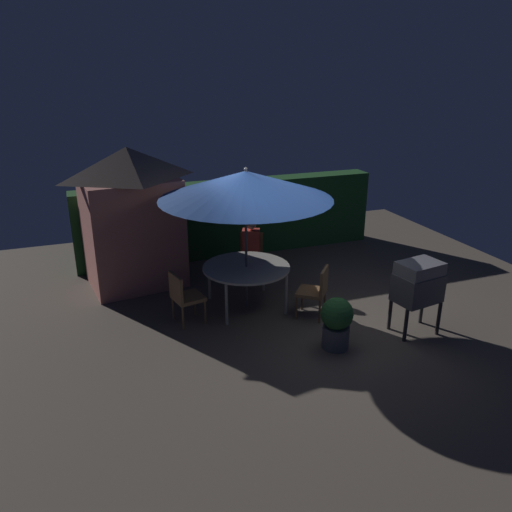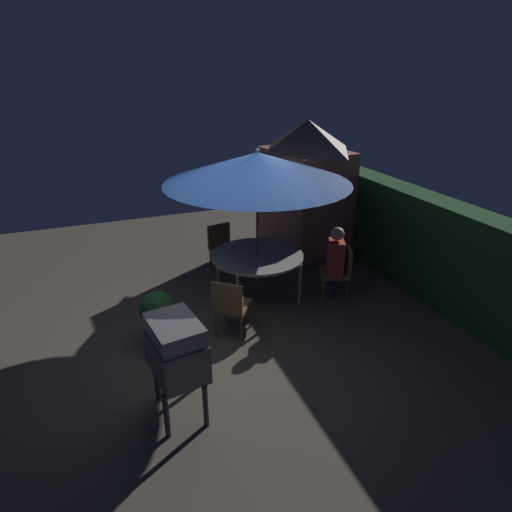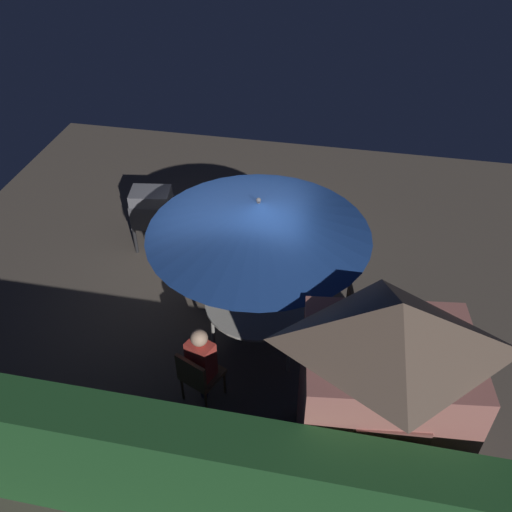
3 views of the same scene
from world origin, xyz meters
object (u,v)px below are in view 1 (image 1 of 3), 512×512
(chair_toward_hedge, at_px, (316,289))
(person_in_red, at_px, (251,241))
(chair_far_side, at_px, (183,295))
(patio_umbrella, at_px, (246,185))
(potted_plant_by_shed, at_px, (336,321))
(bbq_grill, at_px, (418,283))
(chair_near_shed, at_px, (251,252))
(garden_shed, at_px, (132,217))
(patio_table, at_px, (246,269))

(chair_toward_hedge, height_order, person_in_red, person_in_red)
(chair_far_side, height_order, person_in_red, person_in_red)
(patio_umbrella, height_order, chair_far_side, patio_umbrella)
(patio_umbrella, height_order, potted_plant_by_shed, patio_umbrella)
(chair_far_side, xyz_separation_m, chair_toward_hedge, (2.15, -0.54, 0.00))
(bbq_grill, xyz_separation_m, chair_toward_hedge, (-1.25, 1.01, -0.33))
(chair_near_shed, height_order, potted_plant_by_shed, chair_near_shed)
(garden_shed, relative_size, person_in_red, 2.12)
(garden_shed, bearing_deg, potted_plant_by_shed, -54.74)
(patio_table, relative_size, bbq_grill, 1.27)
(patio_table, xyz_separation_m, chair_far_side, (-1.18, -0.25, -0.20))
(chair_far_side, bearing_deg, patio_umbrella, 11.88)
(potted_plant_by_shed, bearing_deg, bbq_grill, -0.32)
(chair_near_shed, height_order, person_in_red, person_in_red)
(bbq_grill, bearing_deg, patio_umbrella, 140.90)
(garden_shed, height_order, chair_far_side, garden_shed)
(chair_far_side, bearing_deg, patio_table, 11.88)
(chair_toward_hedge, distance_m, potted_plant_by_shed, 1.02)
(bbq_grill, bearing_deg, chair_near_shed, 118.60)
(chair_near_shed, bearing_deg, patio_table, -113.41)
(chair_far_side, height_order, potted_plant_by_shed, chair_far_side)
(potted_plant_by_shed, bearing_deg, person_in_red, 95.63)
(garden_shed, relative_size, chair_near_shed, 2.97)
(patio_table, bearing_deg, person_in_red, 66.59)
(patio_umbrella, height_order, bbq_grill, patio_umbrella)
(chair_far_side, bearing_deg, chair_toward_hedge, -14.17)
(garden_shed, distance_m, potted_plant_by_shed, 4.41)
(potted_plant_by_shed, bearing_deg, patio_umbrella, 114.19)
(chair_far_side, bearing_deg, chair_near_shed, 41.19)
(patio_table, height_order, chair_toward_hedge, chair_toward_hedge)
(chair_toward_hedge, height_order, potted_plant_by_shed, chair_toward_hedge)
(bbq_grill, height_order, chair_far_side, bbq_grill)
(bbq_grill, xyz_separation_m, chair_far_side, (-3.40, 1.55, -0.33))
(potted_plant_by_shed, xyz_separation_m, person_in_red, (-0.29, 2.98, 0.35))
(chair_toward_hedge, relative_size, person_in_red, 0.71)
(bbq_grill, height_order, person_in_red, person_in_red)
(person_in_red, bearing_deg, patio_table, -113.41)
(patio_table, height_order, person_in_red, person_in_red)
(bbq_grill, distance_m, potted_plant_by_shed, 1.47)
(garden_shed, height_order, chair_near_shed, garden_shed)
(bbq_grill, relative_size, chair_far_side, 1.33)
(patio_umbrella, bearing_deg, chair_far_side, -168.12)
(bbq_grill, xyz_separation_m, person_in_red, (-1.70, 2.99, -0.06))
(patio_umbrella, distance_m, chair_far_side, 2.07)
(patio_table, xyz_separation_m, patio_umbrella, (-0.00, 0.00, 1.48))
(patio_table, height_order, chair_near_shed, chair_near_shed)
(garden_shed, distance_m, patio_umbrella, 2.56)
(patio_table, bearing_deg, chair_far_side, -168.12)
(patio_table, distance_m, chair_toward_hedge, 1.27)
(patio_umbrella, relative_size, chair_near_shed, 3.23)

